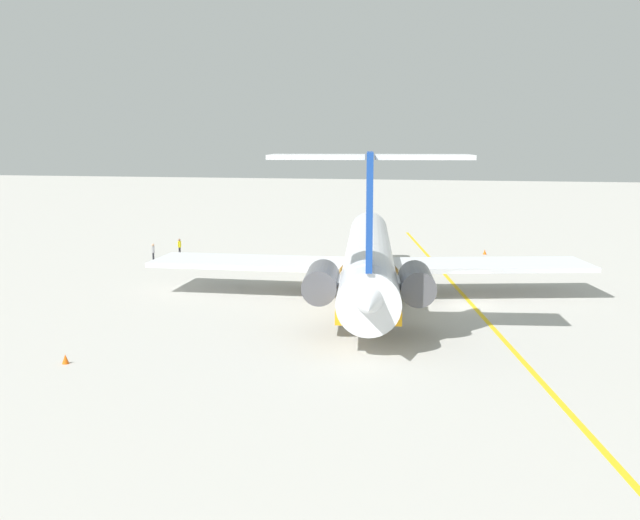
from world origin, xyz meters
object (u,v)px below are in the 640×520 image
object	(u,v)px
safety_cone_nose	(485,252)
safety_cone_wingtip	(65,359)
main_jetliner	(369,258)
ground_crew_near_tail	(179,245)
ground_crew_near_nose	(153,250)

from	to	relation	value
safety_cone_nose	safety_cone_wingtip	distance (m)	51.36
main_jetliner	safety_cone_wingtip	distance (m)	25.22
safety_cone_nose	ground_crew_near_tail	bearing A→B (deg)	103.32
ground_crew_near_tail	safety_cone_nose	world-z (taller)	ground_crew_near_tail
ground_crew_near_tail	ground_crew_near_nose	bearing A→B (deg)	-83.05
ground_crew_near_nose	safety_cone_nose	distance (m)	35.60
main_jetliner	safety_cone_nose	world-z (taller)	main_jetliner
main_jetliner	safety_cone_nose	bearing A→B (deg)	-28.40
main_jetliner	safety_cone_nose	xyz separation A→B (m)	(25.08, -9.15, -2.92)
safety_cone_wingtip	main_jetliner	bearing A→B (deg)	-34.23
ground_crew_near_nose	ground_crew_near_tail	world-z (taller)	ground_crew_near_nose
ground_crew_near_nose	safety_cone_nose	size ratio (longest dim) A/B	3.34
ground_crew_near_nose	ground_crew_near_tail	distance (m)	4.32
ground_crew_near_tail	safety_cone_nose	distance (m)	33.32
ground_crew_near_nose	safety_cone_wingtip	bearing A→B (deg)	50.52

